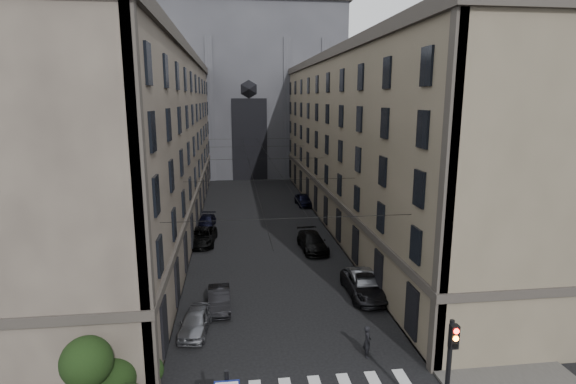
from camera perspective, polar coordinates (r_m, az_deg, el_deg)
name	(u,v)px	position (r m, az deg, el deg)	size (l,w,h in m)	color
sidewalk_left	(167,225)	(52.18, -15.09, -4.08)	(7.00, 80.00, 0.15)	#383533
sidewalk_right	(350,219)	(53.41, 7.86, -3.41)	(7.00, 80.00, 0.15)	#383533
building_left	(134,143)	(51.02, -18.93, 5.94)	(13.60, 60.60, 18.85)	#473F37
building_right	(377,140)	(52.62, 11.26, 6.51)	(13.60, 60.60, 18.85)	brown
gothic_tower	(246,78)	(88.84, -5.32, 14.21)	(35.00, 23.00, 58.00)	#2D2D33
traffic_light_right	(450,364)	(20.87, 19.86, -19.83)	(0.34, 0.50, 5.20)	black
shrub_cluster	(111,377)	(23.07, -21.59, -21.02)	(3.90, 4.40, 3.90)	black
tram_wires	(260,160)	(49.93, -3.55, 4.02)	(14.00, 60.00, 0.43)	black
car_left_near	(196,322)	(28.94, -11.66, -15.81)	(1.65, 4.11, 1.40)	slate
car_left_midnear	(219,299)	(31.51, -8.74, -13.33)	(1.45, 4.16, 1.37)	black
car_left_midfar	(202,237)	(44.82, -10.86, -5.58)	(2.56, 5.55, 1.54)	black
car_left_far	(206,222)	(50.54, -10.36, -3.71)	(1.80, 4.43, 1.29)	black
car_right_near	(363,283)	(33.90, 9.53, -11.29)	(1.67, 4.80, 1.58)	slate
car_right_midnear	(365,286)	(33.46, 9.78, -11.63)	(2.61, 5.67, 1.57)	black
car_right_midfar	(312,242)	(42.41, 3.12, -6.35)	(2.23, 5.49, 1.59)	black
car_right_far	(303,200)	(59.73, 1.97, -0.99)	(1.82, 4.51, 1.54)	black
pedestrian	(367,341)	(26.36, 10.03, -18.16)	(0.66, 0.44, 1.82)	black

